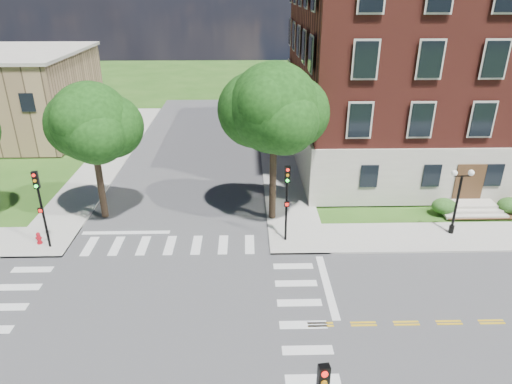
{
  "coord_description": "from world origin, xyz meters",
  "views": [
    {
      "loc": [
        4.64,
        -16.51,
        14.35
      ],
      "look_at": [
        5.2,
        7.84,
        3.2
      ],
      "focal_mm": 32.0,
      "sensor_mm": 36.0,
      "label": 1
    }
  ],
  "objects_px": {
    "traffic_signal_ne": "(287,194)",
    "fire_hydrant": "(39,238)",
    "traffic_signal_nw": "(40,200)",
    "twin_lamp_west": "(458,198)"
  },
  "relations": [
    {
      "from": "traffic_signal_ne",
      "to": "fire_hydrant",
      "type": "distance_m",
      "value": 15.07
    },
    {
      "from": "traffic_signal_nw",
      "to": "twin_lamp_west",
      "type": "height_order",
      "value": "traffic_signal_nw"
    },
    {
      "from": "traffic_signal_nw",
      "to": "twin_lamp_west",
      "type": "relative_size",
      "value": 1.13
    },
    {
      "from": "traffic_signal_ne",
      "to": "twin_lamp_west",
      "type": "relative_size",
      "value": 1.13
    },
    {
      "from": "traffic_signal_nw",
      "to": "fire_hydrant",
      "type": "xyz_separation_m",
      "value": [
        -0.75,
        0.37,
        -2.72
      ]
    },
    {
      "from": "traffic_signal_nw",
      "to": "twin_lamp_west",
      "type": "distance_m",
      "value": 24.57
    },
    {
      "from": "twin_lamp_west",
      "to": "fire_hydrant",
      "type": "height_order",
      "value": "twin_lamp_west"
    },
    {
      "from": "traffic_signal_ne",
      "to": "traffic_signal_nw",
      "type": "distance_m",
      "value": 14.08
    },
    {
      "from": "traffic_signal_ne",
      "to": "fire_hydrant",
      "type": "relative_size",
      "value": 6.4
    },
    {
      "from": "traffic_signal_ne",
      "to": "twin_lamp_west",
      "type": "xyz_separation_m",
      "value": [
        10.46,
        0.62,
        -0.66
      ]
    }
  ]
}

